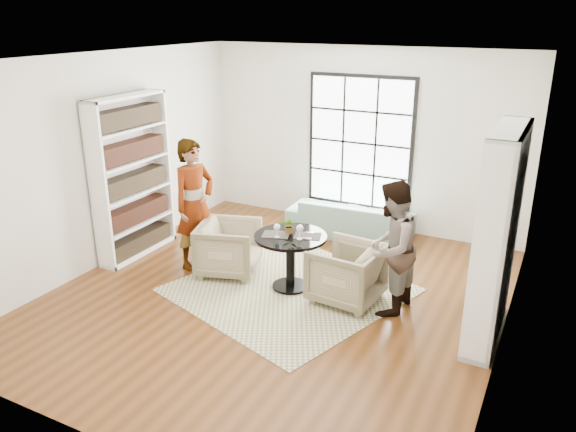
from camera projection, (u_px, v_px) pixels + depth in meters
The scene contains 16 objects.
ground at pixel (276, 296), 7.33m from camera, with size 6.00×6.00×0.00m, color brown.
room_shell at pixel (295, 193), 7.35m from camera, with size 6.00×6.01×6.00m.
rug at pixel (289, 290), 7.49m from camera, with size 2.60×2.60×0.01m, color #BBB98C.
pedestal_table at pixel (290, 250), 7.37m from camera, with size 0.95×0.95×0.76m.
sofa at pixel (350, 218), 9.24m from camera, with size 2.02×0.79×0.59m, color gray.
armchair_left at pixel (229, 248), 7.87m from camera, with size 0.80×0.83×0.75m, color tan.
armchair_right at pixel (346, 273), 7.10m from camera, with size 0.81×0.84×0.76m, color tan.
person_left at pixel (195, 204), 7.91m from camera, with size 0.68×0.45×1.87m, color gray.
person_right at pixel (391, 248), 6.71m from camera, with size 0.81×0.63×1.67m, color gray.
placemat_left at pixel (276, 235), 7.31m from camera, with size 0.34×0.26×0.01m, color #292724.
placemat_right at pixel (308, 236), 7.27m from camera, with size 0.34×0.26×0.01m, color #292724.
cutlery_left at pixel (276, 234), 7.31m from camera, with size 0.14×0.22×0.01m, color silver, non-canonical shape.
cutlery_right at pixel (308, 235), 7.27m from camera, with size 0.14×0.22×0.01m, color silver, non-canonical shape.
wine_glass_left at pixel (277, 228), 7.18m from camera, with size 0.09×0.09×0.19m.
wine_glass_right at pixel (300, 229), 7.12m from camera, with size 0.09×0.09×0.20m.
flower_centerpiece at pixel (290, 226), 7.33m from camera, with size 0.19×0.17×0.21m, color gray.
Camera 1 is at (3.10, -5.74, 3.50)m, focal length 35.00 mm.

